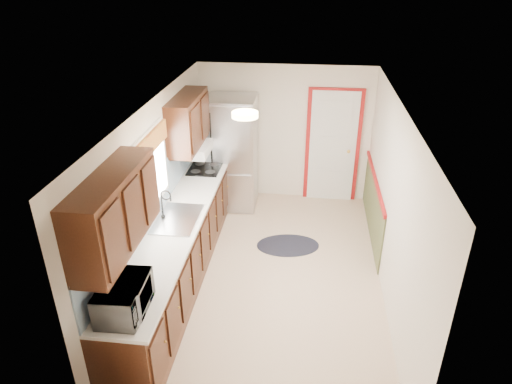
# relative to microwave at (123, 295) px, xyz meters

# --- Properties ---
(room_shell) EXTENTS (3.20, 5.20, 2.52)m
(room_shell) POSITION_rel_microwave_xyz_m (1.20, 1.95, 0.06)
(room_shell) COLOR #D1B393
(room_shell) RESTS_ON ground
(kitchen_run) EXTENTS (0.63, 4.00, 2.20)m
(kitchen_run) POSITION_rel_microwave_xyz_m (-0.04, 1.66, -0.33)
(kitchen_run) COLOR #32160B
(kitchen_run) RESTS_ON ground
(back_wall_trim) EXTENTS (1.12, 2.30, 2.08)m
(back_wall_trim) POSITION_rel_microwave_xyz_m (2.19, 4.16, -0.25)
(back_wall_trim) COLOR maroon
(back_wall_trim) RESTS_ON ground
(ceiling_fixture) EXTENTS (0.30, 0.30, 0.06)m
(ceiling_fixture) POSITION_rel_microwave_xyz_m (0.90, 1.75, 1.22)
(ceiling_fixture) COLOR #FFD88C
(ceiling_fixture) RESTS_ON room_shell
(microwave) EXTENTS (0.35, 0.60, 0.40)m
(microwave) POSITION_rel_microwave_xyz_m (0.00, 0.00, 0.00)
(microwave) COLOR white
(microwave) RESTS_ON kitchen_run
(refrigerator) EXTENTS (0.82, 0.81, 1.94)m
(refrigerator) POSITION_rel_microwave_xyz_m (0.35, 4.00, -0.17)
(refrigerator) COLOR #B7B7BC
(refrigerator) RESTS_ON ground
(rug) EXTENTS (1.03, 0.75, 0.01)m
(rug) POSITION_rel_microwave_xyz_m (1.40, 2.73, -1.13)
(rug) COLOR black
(rug) RESTS_ON ground
(cooktop) EXTENTS (0.49, 0.59, 0.02)m
(cooktop) POSITION_rel_microwave_xyz_m (0.01, 3.35, -0.19)
(cooktop) COLOR black
(cooktop) RESTS_ON kitchen_run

